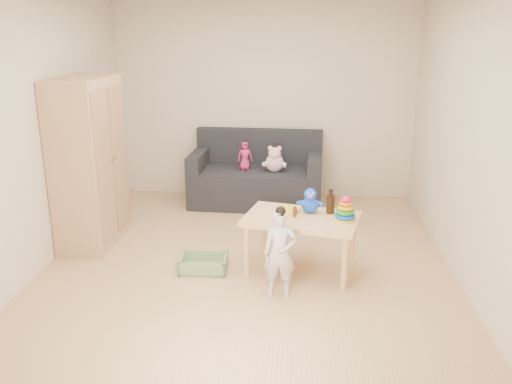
# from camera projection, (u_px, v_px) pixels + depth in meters

# --- Properties ---
(room) EXTENTS (4.50, 4.50, 4.50)m
(room) POSITION_uv_depth(u_px,v_px,m) (249.00, 135.00, 5.15)
(room) COLOR tan
(room) RESTS_ON ground
(wardrobe) EXTENTS (0.50, 0.99, 1.79)m
(wardrobe) POSITION_uv_depth(u_px,v_px,m) (89.00, 163.00, 5.75)
(wardrobe) COLOR tan
(wardrobe) RESTS_ON ground
(sofa) EXTENTS (1.74, 0.93, 0.48)m
(sofa) POSITION_uv_depth(u_px,v_px,m) (256.00, 186.00, 7.18)
(sofa) COLOR black
(sofa) RESTS_ON ground
(play_table) EXTENTS (1.18, 0.88, 0.56)m
(play_table) POSITION_uv_depth(u_px,v_px,m) (301.00, 244.00, 5.21)
(play_table) COLOR #DFA97A
(play_table) RESTS_ON ground
(storage_bin) EXTENTS (0.46, 0.35, 0.14)m
(storage_bin) POSITION_uv_depth(u_px,v_px,m) (204.00, 263.00, 5.29)
(storage_bin) COLOR gray
(storage_bin) RESTS_ON ground
(toddler) EXTENTS (0.30, 0.21, 0.78)m
(toddler) POSITION_uv_depth(u_px,v_px,m) (280.00, 254.00, 4.71)
(toddler) COLOR beige
(toddler) RESTS_ON ground
(pink_bear) EXTENTS (0.29, 0.27, 0.28)m
(pink_bear) POSITION_uv_depth(u_px,v_px,m) (275.00, 161.00, 6.95)
(pink_bear) COLOR #F7B6CF
(pink_bear) RESTS_ON sofa
(doll) EXTENTS (0.21, 0.17, 0.37)m
(doll) POSITION_uv_depth(u_px,v_px,m) (245.00, 156.00, 7.01)
(doll) COLOR #BF2364
(doll) RESTS_ON sofa
(ring_stacker) EXTENTS (0.20, 0.20, 0.22)m
(ring_stacker) POSITION_uv_depth(u_px,v_px,m) (345.00, 211.00, 5.01)
(ring_stacker) COLOR yellow
(ring_stacker) RESTS_ON play_table
(brown_bottle) EXTENTS (0.08, 0.08, 0.24)m
(brown_bottle) POSITION_uv_depth(u_px,v_px,m) (331.00, 203.00, 5.20)
(brown_bottle) COLOR black
(brown_bottle) RESTS_ON play_table
(blue_plush) EXTENTS (0.25, 0.22, 0.25)m
(blue_plush) POSITION_uv_depth(u_px,v_px,m) (310.00, 200.00, 5.21)
(blue_plush) COLOR #1C53FF
(blue_plush) RESTS_ON play_table
(wooden_figure) EXTENTS (0.06, 0.05, 0.11)m
(wooden_figure) POSITION_uv_depth(u_px,v_px,m) (295.00, 212.00, 5.10)
(wooden_figure) COLOR brown
(wooden_figure) RESTS_ON play_table
(yellow_book) EXTENTS (0.25, 0.25, 0.02)m
(yellow_book) POSITION_uv_depth(u_px,v_px,m) (288.00, 210.00, 5.28)
(yellow_book) COLOR yellow
(yellow_book) RESTS_ON play_table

